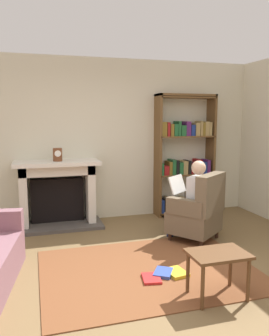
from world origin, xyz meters
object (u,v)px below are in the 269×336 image
object	(u,v)px
bookshelf	(185,159)
armchair_reading	(199,211)
mantel_clock	(58,155)
seated_reader	(191,196)
fireplace	(57,191)
side_table	(218,260)

from	to	relation	value
bookshelf	armchair_reading	bearing A→B (deg)	-106.09
mantel_clock	seated_reader	distance (m)	2.14
seated_reader	fireplace	bearing A→B (deg)	-71.07
fireplace	seated_reader	distance (m)	2.13
fireplace	seated_reader	xyz separation A→B (m)	(1.77, -1.19, 0.06)
armchair_reading	mantel_clock	bearing A→B (deg)	-70.09
seated_reader	bookshelf	bearing A→B (deg)	-147.53
side_table	bookshelf	bearing A→B (deg)	71.71
side_table	seated_reader	bearing A→B (deg)	73.27
bookshelf	side_table	xyz separation A→B (m)	(-0.92, -2.78, -0.61)
armchair_reading	side_table	xyz separation A→B (m)	(-0.54, -1.47, -0.04)
bookshelf	seated_reader	xyz separation A→B (m)	(-0.45, -1.22, -0.38)
fireplace	bookshelf	size ratio (longest dim) A/B	0.64
side_table	mantel_clock	bearing A→B (deg)	115.97
seated_reader	side_table	xyz separation A→B (m)	(-0.47, -1.56, -0.24)
fireplace	bookshelf	world-z (taller)	bookshelf
armchair_reading	seated_reader	world-z (taller)	seated_reader
armchair_reading	seated_reader	xyz separation A→B (m)	(-0.07, 0.09, 0.20)
fireplace	armchair_reading	world-z (taller)	fireplace
mantel_clock	seated_reader	bearing A→B (deg)	-31.70
fireplace	mantel_clock	distance (m)	0.60
armchair_reading	seated_reader	distance (m)	0.23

